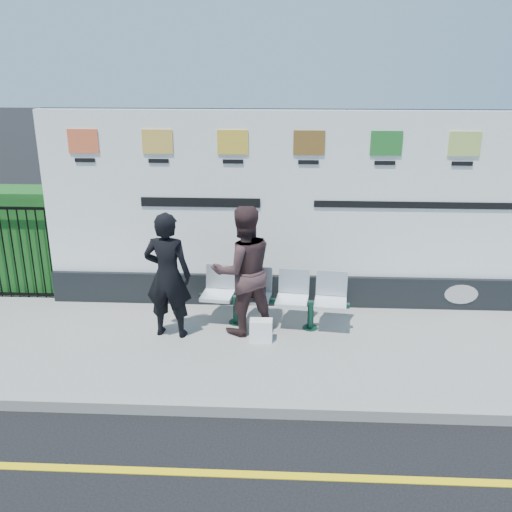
{
  "coord_description": "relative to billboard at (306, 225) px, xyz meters",
  "views": [
    {
      "loc": [
        0.16,
        -4.51,
        3.86
      ],
      "look_at": [
        -0.22,
        2.86,
        1.25
      ],
      "focal_mm": 40.0,
      "sensor_mm": 36.0,
      "label": 1
    }
  ],
  "objects": [
    {
      "name": "woman_left",
      "position": [
        -1.92,
        -1.18,
        -0.41
      ],
      "size": [
        0.7,
        0.5,
        1.79
      ],
      "primitive_type": "imported",
      "rotation": [
        0.0,
        0.0,
        3.02
      ],
      "color": "black",
      "rests_on": "pavement"
    },
    {
      "name": "ground",
      "position": [
        -0.5,
        -3.85,
        -1.42
      ],
      "size": [
        80.0,
        80.0,
        0.0
      ],
      "primitive_type": "plane",
      "color": "black"
    },
    {
      "name": "woman_right",
      "position": [
        -0.89,
        -1.01,
        -0.38
      ],
      "size": [
        1.09,
        0.98,
        1.85
      ],
      "primitive_type": "imported",
      "rotation": [
        0.0,
        0.0,
        3.51
      ],
      "color": "#3B2627",
      "rests_on": "pavement"
    },
    {
      "name": "bench",
      "position": [
        -0.48,
        -0.83,
        -1.08
      ],
      "size": [
        2.14,
        0.78,
        0.45
      ],
      "primitive_type": null,
      "rotation": [
        0.0,
        0.0,
        -0.11
      ],
      "color": "silver",
      "rests_on": "pavement"
    },
    {
      "name": "billboard",
      "position": [
        0.0,
        0.0,
        0.0
      ],
      "size": [
        8.0,
        0.3,
        3.0
      ],
      "color": "black",
      "rests_on": "pavement"
    },
    {
      "name": "handbag_brown",
      "position": [
        -0.75,
        -0.8,
        -0.73
      ],
      "size": [
        0.33,
        0.2,
        0.24
      ],
      "primitive_type": "cube",
      "rotation": [
        0.0,
        0.0,
        0.25
      ],
      "color": "black",
      "rests_on": "bench"
    },
    {
      "name": "carrier_bag_white",
      "position": [
        -0.63,
        -1.3,
        -1.15
      ],
      "size": [
        0.31,
        0.19,
        0.31
      ],
      "primitive_type": "cube",
      "color": "white",
      "rests_on": "pavement"
    },
    {
      "name": "pavement",
      "position": [
        -0.5,
        -1.35,
        -1.36
      ],
      "size": [
        14.0,
        3.0,
        0.12
      ],
      "primitive_type": "cube",
      "color": "gray",
      "rests_on": "ground"
    },
    {
      "name": "yellow_line",
      "position": [
        -0.5,
        -3.85,
        -1.42
      ],
      "size": [
        14.0,
        0.1,
        0.01
      ],
      "primitive_type": "cube",
      "color": "yellow",
      "rests_on": "ground"
    },
    {
      "name": "kerb",
      "position": [
        -0.5,
        -2.85,
        -1.35
      ],
      "size": [
        14.0,
        0.18,
        0.14
      ],
      "primitive_type": "cube",
      "color": "gray",
      "rests_on": "ground"
    }
  ]
}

